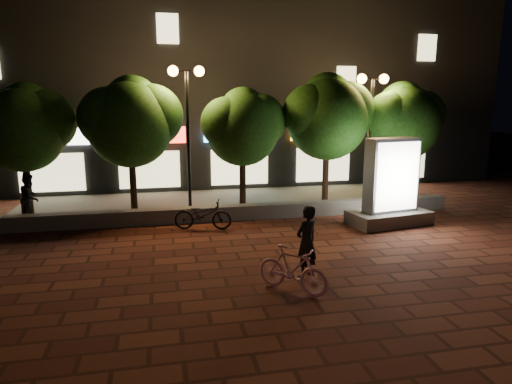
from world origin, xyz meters
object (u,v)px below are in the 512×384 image
object	(u,v)px
tree_far_left	(24,124)
street_lamp_left	(187,102)
scooter_parked	(203,215)
tree_mid	(243,124)
pedestrian	(30,198)
tree_right	(328,114)
scooter_pink	(293,269)
street_lamp_right	(372,105)
tree_left	(131,119)
rider	(307,242)
tree_far_right	(404,119)
ad_kiosk	(390,190)

from	to	relation	value
tree_far_left	street_lamp_left	size ratio (longest dim) A/B	0.89
scooter_parked	tree_mid	bearing A→B (deg)	-22.40
tree_mid	pedestrian	xyz separation A→B (m)	(-7.37, -0.60, -2.32)
tree_far_left	tree_right	world-z (taller)	tree_right
scooter_parked	pedestrian	distance (m)	5.90
tree_mid	scooter_pink	size ratio (longest dim) A/B	2.66
tree_far_left	street_lamp_right	bearing A→B (deg)	-1.21
tree_far_left	street_lamp_left	xyz separation A→B (m)	(5.45, -0.26, 0.74)
tree_left	rider	bearing A→B (deg)	-58.63
tree_far_right	scooter_parked	distance (m)	9.12
pedestrian	tree_far_right	bearing A→B (deg)	-80.19
tree_far_right	street_lamp_left	size ratio (longest dim) A/B	0.92
scooter_pink	pedestrian	world-z (taller)	pedestrian
tree_far_left	tree_right	size ratio (longest dim) A/B	0.91
tree_right	pedestrian	distance (m)	11.02
ad_kiosk	scooter_parked	world-z (taller)	ad_kiosk
tree_far_left	scooter_parked	world-z (taller)	tree_far_left
scooter_pink	tree_right	bearing A→B (deg)	20.34
tree_far_left	street_lamp_left	distance (m)	5.50
tree_far_left	scooter_pink	xyz separation A→B (m)	(7.18, -7.66, -2.78)
tree_mid	scooter_pink	xyz separation A→B (m)	(-0.31, -7.66, -2.71)
street_lamp_right	scooter_pink	distance (m)	9.69
tree_mid	scooter_pink	distance (m)	8.13
scooter_parked	scooter_pink	bearing A→B (deg)	-150.64
ad_kiosk	tree_far_left	bearing A→B (deg)	165.34
ad_kiosk	scooter_pink	bearing A→B (deg)	-135.98
tree_far_right	rider	world-z (taller)	tree_far_right
tree_mid	rider	xyz separation A→B (m)	(0.23, -6.94, -2.35)
tree_left	tree_mid	distance (m)	4.00
tree_right	tree_left	bearing A→B (deg)	-180.00
tree_right	scooter_pink	world-z (taller)	tree_right
scooter_pink	rider	size ratio (longest dim) A/B	0.98
street_lamp_left	street_lamp_right	xyz separation A→B (m)	(7.00, 0.00, -0.13)
street_lamp_left	street_lamp_right	distance (m)	7.00
street_lamp_right	scooter_parked	distance (m)	7.86
street_lamp_left	street_lamp_right	world-z (taller)	street_lamp_left
scooter_pink	rider	distance (m)	0.97
tree_left	scooter_pink	world-z (taller)	tree_left
pedestrian	street_lamp_left	bearing A→B (deg)	-79.01
tree_right	scooter_parked	size ratio (longest dim) A/B	2.75
tree_far_right	street_lamp_right	xyz separation A→B (m)	(-1.55, -0.26, 0.53)
tree_left	scooter_pink	xyz separation A→B (m)	(3.68, -7.66, -2.94)
tree_mid	tree_far_right	bearing A→B (deg)	0.00
tree_left	tree_mid	xyz separation A→B (m)	(4.00, -0.00, -0.23)
ad_kiosk	scooter_parked	xyz separation A→B (m)	(-6.18, 0.65, -0.68)
tree_far_left	rider	distance (m)	10.67
street_lamp_left	scooter_parked	size ratio (longest dim) A/B	2.81
tree_far_left	street_lamp_right	size ratio (longest dim) A/B	0.93
scooter_pink	rider	world-z (taller)	rider
tree_left	tree_far_right	xyz separation A→B (m)	(10.50, -0.00, -0.08)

